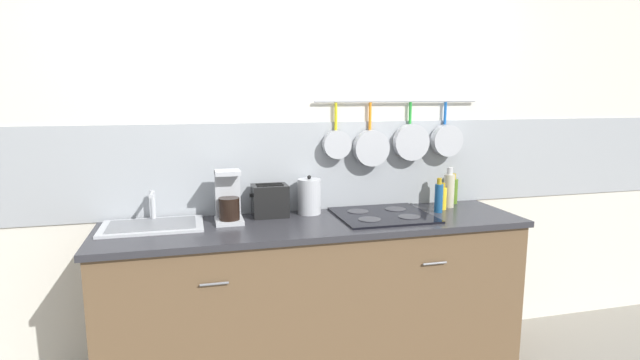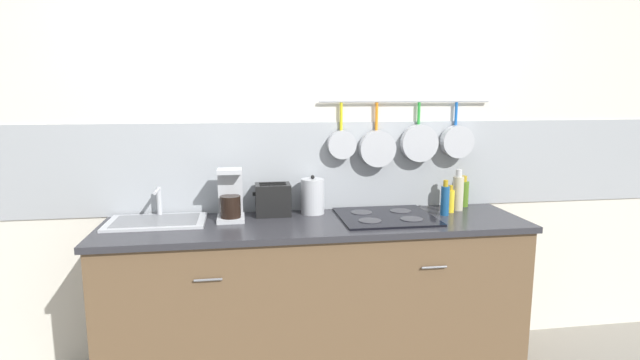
# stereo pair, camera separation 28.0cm
# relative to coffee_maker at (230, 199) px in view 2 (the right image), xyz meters

# --- Properties ---
(wall_back) EXTENTS (7.20, 0.15, 2.60)m
(wall_back) POSITION_rel_coffee_maker_xyz_m (0.49, 0.21, 0.22)
(wall_back) COLOR silver
(wall_back) RESTS_ON ground_plane
(cabinet_base) EXTENTS (2.38, 0.59, 0.90)m
(cabinet_base) POSITION_rel_coffee_maker_xyz_m (0.48, -0.14, -0.61)
(cabinet_base) COLOR brown
(cabinet_base) RESTS_ON ground_plane
(countertop) EXTENTS (2.42, 0.61, 0.03)m
(countertop) POSITION_rel_coffee_maker_xyz_m (0.48, -0.14, -0.14)
(countertop) COLOR #2D2D33
(countertop) RESTS_ON cabinet_base
(sink_basin) EXTENTS (0.54, 0.34, 0.18)m
(sink_basin) POSITION_rel_coffee_maker_xyz_m (-0.42, -0.01, -0.11)
(sink_basin) COLOR #B7BABF
(sink_basin) RESTS_ON countertop
(coffee_maker) EXTENTS (0.16, 0.19, 0.30)m
(coffee_maker) POSITION_rel_coffee_maker_xyz_m (0.00, 0.00, 0.00)
(coffee_maker) COLOR #B7BABF
(coffee_maker) RESTS_ON countertop
(toaster) EXTENTS (0.22, 0.16, 0.19)m
(toaster) POSITION_rel_coffee_maker_xyz_m (0.25, 0.07, -0.03)
(toaster) COLOR black
(toaster) RESTS_ON countertop
(kettle) EXTENTS (0.14, 0.14, 0.24)m
(kettle) POSITION_rel_coffee_maker_xyz_m (0.49, 0.08, -0.02)
(kettle) COLOR #B7BABF
(kettle) RESTS_ON countertop
(cooktop) EXTENTS (0.55, 0.51, 0.01)m
(cooktop) POSITION_rel_coffee_maker_xyz_m (0.90, -0.10, -0.12)
(cooktop) COLOR black
(cooktop) RESTS_ON countertop
(bottle_vinegar) EXTENTS (0.05, 0.05, 0.21)m
(bottle_vinegar) POSITION_rel_coffee_maker_xyz_m (1.27, -0.09, -0.03)
(bottle_vinegar) COLOR navy
(bottle_vinegar) RESTS_ON countertop
(bottle_dish_soap) EXTENTS (0.05, 0.05, 0.17)m
(bottle_dish_soap) POSITION_rel_coffee_maker_xyz_m (1.33, -0.03, -0.05)
(bottle_dish_soap) COLOR yellow
(bottle_dish_soap) RESTS_ON countertop
(bottle_olive_oil) EXTENTS (0.07, 0.07, 0.26)m
(bottle_olive_oil) POSITION_rel_coffee_maker_xyz_m (1.40, 0.02, -0.01)
(bottle_olive_oil) COLOR #BFB799
(bottle_olive_oil) RESTS_ON countertop
(bottle_cooking_wine) EXTENTS (0.07, 0.07, 0.20)m
(bottle_cooking_wine) POSITION_rel_coffee_maker_xyz_m (1.48, 0.12, -0.04)
(bottle_cooking_wine) COLOR #4C721E
(bottle_cooking_wine) RESTS_ON countertop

